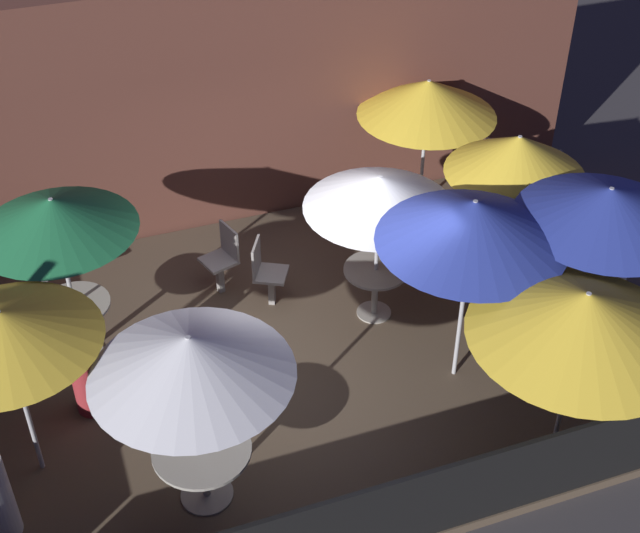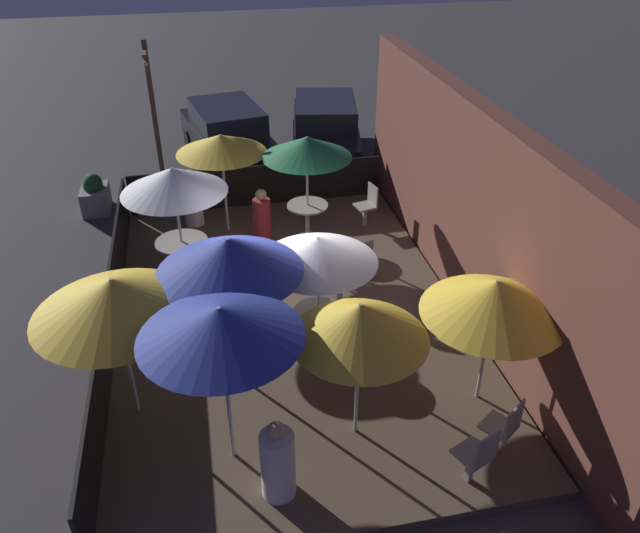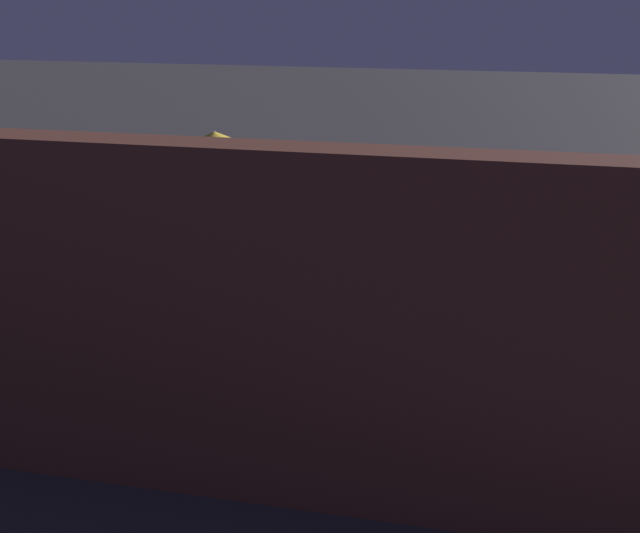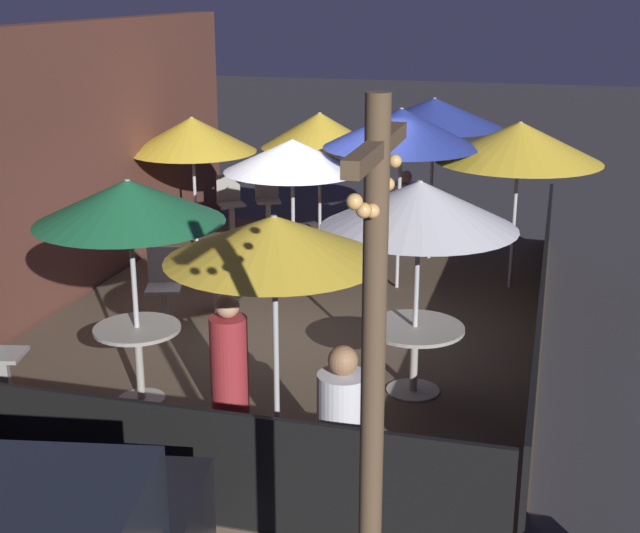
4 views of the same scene
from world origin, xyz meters
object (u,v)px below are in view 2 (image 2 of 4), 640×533
Objects in this scene: patio_umbrella_5 at (221,144)px; patio_umbrella_8 at (360,322)px; patio_umbrella_6 at (229,256)px; patio_chair_4 at (504,426)px; parked_car_1 at (325,129)px; patron_0 at (262,219)px; dining_table_2 at (318,319)px; patio_chair_1 at (341,276)px; patio_umbrella_3 at (220,323)px; patio_umbrella_4 at (495,297)px; light_post at (153,109)px; patio_umbrella_2 at (318,250)px; dining_table_0 at (182,248)px; patio_umbrella_1 at (307,147)px; patron_2 at (192,200)px; dining_table_1 at (308,212)px; patio_chair_2 at (368,204)px; patio_chair_0 at (477,455)px; parked_car_0 at (228,135)px; patio_chair_3 at (360,260)px; planter_box at (95,195)px; patron_1 at (278,463)px; patio_umbrella_7 at (114,296)px; patio_umbrella_0 at (173,180)px.

patio_umbrella_8 is at bearing 11.63° from patio_umbrella_5.
patio_umbrella_6 is 4.22m from patio_chair_4.
patron_0 is at bearing -16.64° from parked_car_1.
patio_chair_1 reaches higher than dining_table_2.
patio_umbrella_3 is 3.64m from patio_umbrella_4.
patio_umbrella_3 is 0.67× the size of light_post.
patio_umbrella_2 is 2.08× the size of dining_table_0.
patio_umbrella_1 is 2.95m from patron_2.
parked_car_1 is at bearing 159.73° from patio_umbrella_6.
dining_table_1 is 0.92× the size of patio_chair_2.
patio_chair_2 reaches higher than dining_table_0.
patio_chair_0 is (1.15, 1.22, -1.36)m from patio_umbrella_8.
parked_car_0 is at bearing -44.48° from patron_2.
patio_chair_4 reaches higher than patio_chair_2.
light_post reaches higher than parked_car_1.
parked_car_0 is at bearing -1.35° from patio_chair_3.
parked_car_0 is at bearing 124.71° from light_post.
patio_chair_3 is 4.38m from patio_chair_4.
patio_chair_2 is at bearing 10.92° from parked_car_1.
patio_umbrella_2 is at bearing -0.00° from patio_chair_1.
patio_umbrella_1 is 6.57m from patio_chair_4.
patio_umbrella_6 is at bearing 157.97° from patron_2.
light_post reaches higher than dining_table_1.
patio_chair_4 is 0.21× the size of parked_car_1.
patio_umbrella_6 is 0.68× the size of light_post.
patron_0 reaches higher than planter_box.
patio_chair_1 is at bearing 3.72° from patio_umbrella_1.
patio_chair_0 is at bearing 7.85° from parked_car_1.
parked_car_1 is (-8.09, 1.84, -1.11)m from patio_umbrella_2.
patron_1 is at bearing -56.43° from patio_umbrella_8.
patio_chair_3 is (-0.44, 0.45, 0.02)m from patio_chair_1.
patio_umbrella_2 is at bearing -175.77° from patio_umbrella_8.
dining_table_0 is 3.10m from patio_chair_1.
light_post is at bearing -163.34° from patio_umbrella_8.
patio_umbrella_3 is (1.96, -1.54, 0.35)m from patio_umbrella_2.
patio_chair_2 is at bearing 149.72° from patio_umbrella_3.
patio_umbrella_7 is 2.91m from patron_1.
dining_table_2 is 0.18× the size of parked_car_1.
patio_umbrella_1 is (-0.89, 2.57, 0.08)m from patio_umbrella_0.
patio_umbrella_4 reaches higher than patio_chair_2.
patio_umbrella_8 reaches higher than parked_car_1.
patio_umbrella_0 is at bearing 180.00° from dining_table_0.
patio_umbrella_0 is 2.33m from patron_0.
patron_1 is (5.35, 1.03, -1.43)m from patio_umbrella_0.
patio_chair_2 is at bearing 21.46° from parked_car_0.
patio_chair_3 is at bearing 71.89° from patio_umbrella_0.
parked_car_0 is at bearing 176.27° from patio_umbrella_6.
patio_umbrella_6 is 1.55m from patio_umbrella_7.
dining_table_2 is (-0.88, 2.81, -1.43)m from patio_umbrella_7.
parked_car_0 is (-3.89, 0.36, -1.23)m from patio_umbrella_5.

